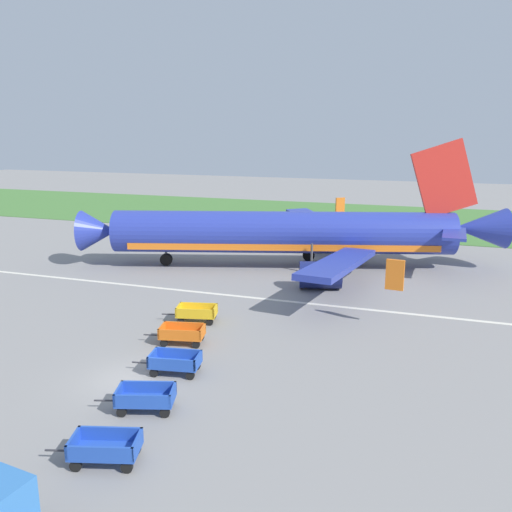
% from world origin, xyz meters
% --- Properties ---
extents(ground_plane, '(220.00, 220.00, 0.00)m').
position_xyz_m(ground_plane, '(0.00, 0.00, 0.00)').
color(ground_plane, gray).
extents(grass_strip, '(220.00, 28.00, 0.06)m').
position_xyz_m(grass_strip, '(0.00, 52.37, 0.03)').
color(grass_strip, '#477A38').
rests_on(grass_strip, ground).
extents(apron_stripe, '(120.00, 0.36, 0.01)m').
position_xyz_m(apron_stripe, '(0.00, 14.31, 0.01)').
color(apron_stripe, silver).
rests_on(apron_stripe, ground).
extents(airplane, '(37.03, 30.04, 11.34)m').
position_xyz_m(airplane, '(2.28, 24.02, 3.05)').
color(airplane, '#28389E').
rests_on(airplane, ground).
extents(baggage_cart_nearest, '(3.62, 2.03, 1.07)m').
position_xyz_m(baggage_cart_nearest, '(2.87, -6.14, 0.60)').
color(baggage_cart_nearest, '#234CB2').
rests_on(baggage_cart_nearest, ground).
extents(baggage_cart_second_in_row, '(3.61, 2.06, 1.07)m').
position_xyz_m(baggage_cart_second_in_row, '(2.38, -2.35, 0.60)').
color(baggage_cart_second_in_row, '#234CB2').
rests_on(baggage_cart_second_in_row, ground).
extents(baggage_cart_third_in_row, '(3.62, 1.78, 1.07)m').
position_xyz_m(baggage_cart_third_in_row, '(1.94, 1.36, 0.60)').
color(baggage_cart_third_in_row, '#234CB2').
rests_on(baggage_cart_third_in_row, ground).
extents(baggage_cart_fourth_in_row, '(3.63, 1.87, 1.07)m').
position_xyz_m(baggage_cart_fourth_in_row, '(0.58, 4.93, 0.60)').
color(baggage_cart_fourth_in_row, orange).
rests_on(baggage_cart_fourth_in_row, ground).
extents(baggage_cart_far_end, '(3.63, 1.91, 1.07)m').
position_xyz_m(baggage_cart_far_end, '(-0.12, 8.46, 0.60)').
color(baggage_cart_far_end, gold).
rests_on(baggage_cart_far_end, ground).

